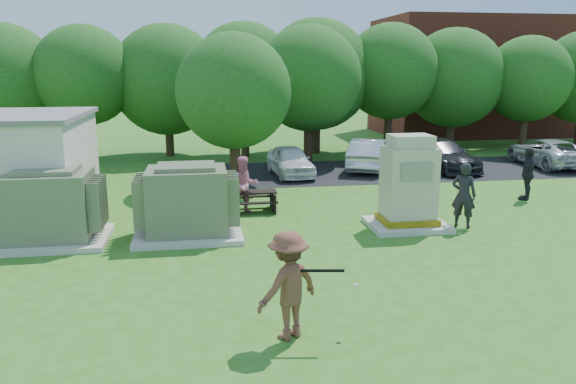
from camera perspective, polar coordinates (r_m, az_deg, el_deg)
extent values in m
plane|color=#2D6619|center=(12.34, 2.94, -9.97)|extent=(120.00, 120.00, 0.00)
cube|color=maroon|center=(43.25, 19.53, 10.98)|extent=(15.00, 8.00, 8.00)
cube|color=#232326|center=(26.79, 11.71, 2.22)|extent=(20.00, 6.00, 0.01)
cube|color=beige|center=(16.83, -22.79, -4.46)|extent=(3.00, 2.40, 0.15)
cube|color=#606C4D|center=(16.58, -23.08, -1.24)|extent=(2.20, 1.80, 1.80)
cube|color=#606C4D|center=(16.40, -23.37, 2.02)|extent=(1.60, 1.30, 0.12)
cube|color=#606C4D|center=(16.94, -27.25, -1.28)|extent=(0.32, 1.50, 1.35)
cube|color=#606C4D|center=(16.31, -18.76, -1.02)|extent=(0.32, 1.50, 1.35)
cube|color=beige|center=(16.32, -10.06, -4.15)|extent=(3.00, 2.40, 0.15)
cube|color=#5F694A|center=(16.07, -10.19, -0.82)|extent=(2.20, 1.80, 1.80)
cube|color=#5F694A|center=(15.88, -10.33, 2.55)|extent=(1.60, 1.30, 0.12)
cube|color=#5F694A|center=(16.15, -14.70, -0.89)|extent=(0.32, 1.50, 1.35)
cube|color=#5F694A|center=(16.08, -5.67, -0.58)|extent=(0.32, 1.50, 1.35)
cube|color=beige|center=(17.30, 11.95, -3.27)|extent=(2.29, 1.88, 0.16)
cube|color=yellow|center=(17.25, 11.98, -2.72)|extent=(1.61, 1.30, 0.19)
cube|color=#B8B399|center=(16.99, 12.15, 0.98)|extent=(1.46, 1.15, 2.08)
cube|color=#B8B399|center=(16.79, 12.35, 5.07)|extent=(1.20, 0.94, 0.36)
cube|color=gray|center=(16.36, 12.97, 1.98)|extent=(0.94, 0.04, 0.52)
cube|color=black|center=(18.66, -3.67, 0.01)|extent=(1.61, 0.63, 0.05)
cube|color=black|center=(19.20, -3.79, -0.46)|extent=(1.61, 0.22, 0.04)
cube|color=black|center=(18.25, -3.51, -1.15)|extent=(1.61, 0.22, 0.04)
cube|color=black|center=(18.69, -5.78, -1.06)|extent=(0.07, 1.21, 0.66)
cube|color=black|center=(18.81, -1.54, -0.90)|extent=(0.07, 1.21, 0.66)
imported|color=brown|center=(9.99, 0.03, -9.46)|extent=(1.47, 1.28, 1.97)
imported|color=black|center=(17.52, 17.42, -0.31)|extent=(0.86, 0.80, 1.97)
imported|color=#D47089|center=(18.36, -4.41, 0.70)|extent=(1.05, 0.89, 1.90)
imported|color=black|center=(21.97, 23.17, 1.71)|extent=(1.09, 1.14, 1.91)
imported|color=white|center=(24.81, 0.23, 3.20)|extent=(1.88, 4.00, 1.32)
imported|color=silver|center=(26.49, 8.22, 3.82)|extent=(3.19, 4.67, 1.46)
imported|color=black|center=(27.21, 15.27, 3.67)|extent=(2.64, 5.05, 1.40)
imported|color=silver|center=(29.96, 24.83, 3.67)|extent=(2.35, 4.84, 1.33)
cylinder|color=black|center=(9.81, 3.25, -7.98)|extent=(0.85, 0.18, 0.06)
cylinder|color=maroon|center=(9.88, 0.63, -7.80)|extent=(0.23, 0.10, 0.06)
sphere|color=white|center=(10.30, 6.87, -9.43)|extent=(0.09, 0.09, 0.09)
cylinder|color=#47301E|center=(32.21, -26.38, 5.04)|extent=(0.44, 0.44, 2.40)
sphere|color=#235B1C|center=(32.02, -26.89, 10.15)|extent=(5.60, 5.60, 5.60)
cylinder|color=#47301E|center=(30.64, -19.57, 5.68)|extent=(0.44, 0.44, 2.80)
sphere|color=#235B1C|center=(30.46, -19.97, 11.10)|extent=(5.00, 5.00, 5.00)
cylinder|color=#47301E|center=(30.99, -11.95, 5.74)|extent=(0.44, 0.44, 2.30)
sphere|color=#235B1C|center=(30.78, -12.20, 11.08)|extent=(5.80, 5.80, 5.80)
cylinder|color=#47301E|center=(30.12, -4.39, 6.17)|extent=(0.44, 0.44, 2.70)
sphere|color=#235B1C|center=(29.93, -4.49, 11.82)|extent=(5.40, 5.40, 5.40)
cylinder|color=#47301E|center=(31.29, 2.88, 6.25)|extent=(0.44, 0.44, 2.50)
sphere|color=#235B1C|center=(31.10, 2.95, 11.84)|extent=(6.00, 6.00, 6.00)
cylinder|color=#47301E|center=(31.95, 10.12, 6.56)|extent=(0.44, 0.44, 2.90)
sphere|color=#235B1C|center=(31.78, 10.34, 11.96)|extent=(5.20, 5.20, 5.20)
cylinder|color=#47301E|center=(34.03, 16.20, 6.20)|extent=(0.44, 0.44, 2.40)
sphere|color=#235B1C|center=(33.85, 16.50, 11.04)|extent=(5.60, 5.60, 5.60)
cylinder|color=#47301E|center=(35.13, 22.78, 6.07)|extent=(0.44, 0.44, 2.60)
sphere|color=#235B1C|center=(34.97, 23.17, 10.52)|extent=(4.80, 4.80, 4.80)
cylinder|color=#47301E|center=(22.95, -5.41, 3.73)|extent=(0.44, 0.44, 2.40)
sphere|color=#235B1C|center=(22.70, -5.54, 10.18)|extent=(4.60, 4.60, 4.60)
cylinder|color=#47301E|center=(28.36, 2.06, 5.69)|extent=(0.44, 0.44, 2.60)
sphere|color=#235B1C|center=(28.16, 2.11, 11.48)|extent=(5.20, 5.20, 5.20)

